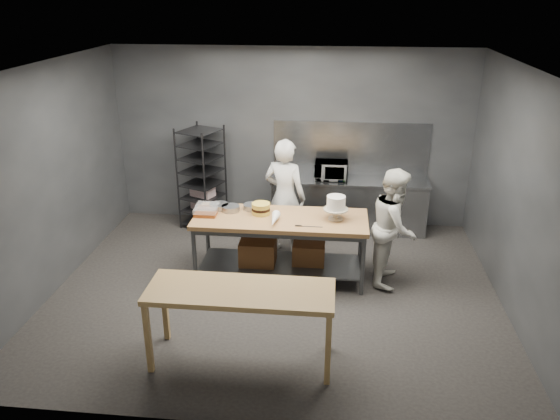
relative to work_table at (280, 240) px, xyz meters
name	(u,v)px	position (x,y,z in m)	size (l,w,h in m)	color
ground	(275,291)	(-0.02, -0.42, -0.57)	(6.00, 6.00, 0.00)	black
back_wall	(292,138)	(-0.02, 2.08, 0.93)	(6.00, 0.04, 3.00)	#4C4F54
work_table	(280,240)	(0.00, 0.00, 0.00)	(2.40, 0.90, 0.92)	brown
near_counter	(240,296)	(-0.22, -1.94, 0.24)	(2.00, 0.70, 0.90)	olive
back_counter	(348,205)	(0.98, 1.76, -0.12)	(2.60, 0.60, 0.90)	slate
splashback_panel	(351,148)	(0.98, 2.06, 0.78)	(2.60, 0.02, 0.90)	slate
speed_rack	(202,179)	(-1.51, 1.68, 0.28)	(0.81, 0.83, 1.75)	black
chef_behind	(285,197)	(-0.01, 0.80, 0.34)	(0.66, 0.43, 1.82)	silver
chef_right	(394,227)	(1.57, 0.05, 0.25)	(0.80, 0.62, 1.65)	silver
microwave	(331,170)	(0.67, 1.76, 0.48)	(0.54, 0.37, 0.30)	black
frosted_cake_stand	(336,205)	(0.76, 0.01, 0.56)	(0.34, 0.34, 0.34)	#BDB197
layer_cake	(261,209)	(-0.28, 0.09, 0.43)	(0.26, 0.26, 0.16)	#EBCD4A
cake_pans	(233,207)	(-0.70, 0.21, 0.39)	(0.73, 0.34, 0.07)	gray
piping_bag	(274,220)	(-0.05, -0.23, 0.41)	(0.12, 0.12, 0.38)	white
offset_spatula	(305,226)	(0.36, -0.28, 0.35)	(0.36, 0.02, 0.02)	slate
pastry_clamshells	(207,210)	(-1.04, 0.03, 0.40)	(0.32, 0.38, 0.11)	#964C1E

